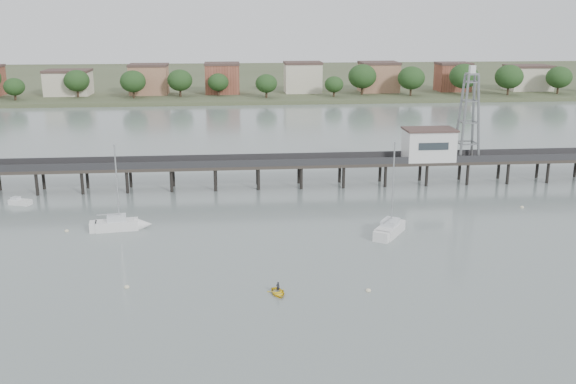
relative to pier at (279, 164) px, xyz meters
name	(u,v)px	position (x,y,z in m)	size (l,w,h in m)	color
pier	(279,164)	(0.00, 0.00, 0.00)	(150.00, 5.00, 5.50)	#2D2823
pier_building	(429,144)	(25.00, 0.00, 2.87)	(8.40, 5.40, 5.30)	silver
lattice_tower	(469,117)	(31.50, 0.00, 7.31)	(3.20, 3.20, 15.50)	slate
sailboat_b	(125,225)	(-21.97, -20.05, -3.15)	(7.47, 3.07, 12.07)	white
sailboat_c	(393,227)	(13.01, -24.32, -3.15)	(6.13, 7.65, 12.76)	white
white_tender	(20,202)	(-39.47, -6.93, -3.40)	(3.57, 2.43, 1.28)	white
yellow_dinghy	(278,294)	(-3.45, -42.34, -3.79)	(1.86, 0.54, 2.60)	yellow
dinghy_occupant	(278,294)	(-3.45, -42.34, -3.79)	(0.39, 1.08, 0.26)	black
mooring_buoys	(357,247)	(7.19, -29.61, -3.71)	(73.99, 27.64, 0.39)	beige
far_shore	(247,78)	(0.36, 179.58, -2.85)	(500.00, 170.00, 10.40)	#475133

